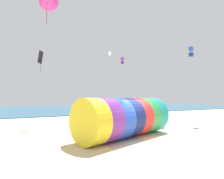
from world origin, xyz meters
TOP-DOWN VIEW (x-y plane):
  - ground_plane at (0.00, 0.00)m, footprint 120.00×120.00m
  - sea at (0.00, 37.20)m, footprint 120.00×40.00m
  - giant_inflatable_tube at (-0.49, 1.44)m, footprint 7.60×4.68m
  - kite_handler at (4.41, 3.14)m, footprint 0.42×0.37m
  - kite_black_diamond at (-5.06, 11.75)m, footprint 0.66×0.92m
  - kite_white_delta at (4.46, 13.98)m, footprint 0.97×0.95m
  - kite_blue_box at (9.34, 3.88)m, footprint 0.50×0.50m
  - kite_purple_box at (6.53, 13.64)m, footprint 0.45×0.45m
  - bystander_near_water at (-0.02, 9.04)m, footprint 0.37×0.42m

SIDE VIEW (x-z plane):
  - ground_plane at x=0.00m, z-range 0.00..0.00m
  - sea at x=0.00m, z-range 0.00..0.10m
  - bystander_near_water at x=-0.02m, z-range 0.01..1.61m
  - kite_handler at x=4.41m, z-range 0.01..1.61m
  - giant_inflatable_tube at x=-0.49m, z-range 0.00..2.63m
  - kite_black_diamond at x=-5.06m, z-range 5.96..8.25m
  - kite_blue_box at x=9.34m, z-range 7.09..8.19m
  - kite_purple_box at x=6.53m, z-range 7.78..8.82m
  - kite_white_delta at x=4.46m, z-range 8.57..9.77m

